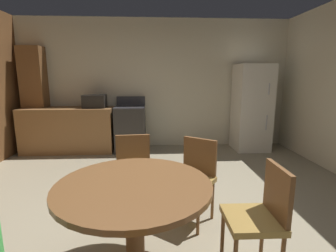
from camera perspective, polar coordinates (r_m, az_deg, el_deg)
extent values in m
plane|color=gray|center=(2.74, -1.95, -22.39)|extent=(14.00, 14.00, 0.00)
cube|color=beige|center=(5.48, -2.86, 9.49)|extent=(5.95, 0.12, 2.70)
cube|color=olive|center=(5.47, -21.68, -0.81)|extent=(1.79, 0.60, 0.90)
cube|color=brown|center=(5.80, -27.94, 5.33)|extent=(0.44, 0.36, 2.10)
cube|color=#2D2B28|center=(5.21, -8.54, -0.70)|extent=(0.60, 0.60, 0.90)
cube|color=#38383D|center=(5.13, -8.69, 4.33)|extent=(0.60, 0.60, 0.02)
cube|color=#38383D|center=(5.40, -8.45, 5.74)|extent=(0.60, 0.04, 0.18)
cube|color=silver|center=(5.45, 18.52, 3.96)|extent=(0.68, 0.66, 1.76)
cylinder|color=#B2B2B7|center=(5.18, 22.05, 7.82)|extent=(0.02, 0.02, 0.22)
cylinder|color=#B2B2B7|center=(5.25, 21.53, 0.73)|extent=(0.02, 0.02, 0.30)
cube|color=black|center=(5.23, -16.40, 5.45)|extent=(0.44, 0.32, 0.26)
cylinder|color=brown|center=(2.06, -7.54, -23.06)|extent=(0.14, 0.14, 0.72)
cylinder|color=brown|center=(1.87, -7.84, -13.38)|extent=(1.13, 1.13, 0.04)
cylinder|color=brown|center=(2.75, -3.95, -17.03)|extent=(0.03, 0.03, 0.43)
cylinder|color=brown|center=(2.75, -11.37, -17.23)|extent=(0.03, 0.03, 0.43)
cylinder|color=brown|center=(3.05, -4.44, -14.02)|extent=(0.03, 0.03, 0.43)
cylinder|color=brown|center=(3.05, -11.03, -14.20)|extent=(0.03, 0.03, 0.43)
cube|color=#A37F3D|center=(2.80, -7.83, -11.26)|extent=(0.43, 0.43, 0.05)
cube|color=brown|center=(2.90, -7.97, -6.06)|extent=(0.38, 0.07, 0.42)
cylinder|color=brown|center=(2.56, 6.88, -19.39)|extent=(0.03, 0.03, 0.43)
cylinder|color=brown|center=(2.71, 0.13, -17.49)|extent=(0.03, 0.03, 0.43)
cylinder|color=brown|center=(2.83, 10.12, -16.30)|extent=(0.03, 0.03, 0.43)
cylinder|color=brown|center=(2.96, 3.88, -14.82)|extent=(0.03, 0.03, 0.43)
cube|color=#A37F3D|center=(2.66, 5.34, -12.47)|extent=(0.56, 0.56, 0.05)
cube|color=brown|center=(2.73, 7.23, -7.11)|extent=(0.33, 0.26, 0.42)
cylinder|color=brown|center=(2.33, 12.35, -22.91)|extent=(0.03, 0.03, 0.43)
cylinder|color=brown|center=(2.43, 20.72, -21.84)|extent=(0.03, 0.03, 0.43)
cube|color=#A37F3D|center=(2.12, 18.58, -19.54)|extent=(0.41, 0.41, 0.05)
cube|color=brown|center=(2.09, 23.69, -13.87)|extent=(0.04, 0.38, 0.42)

